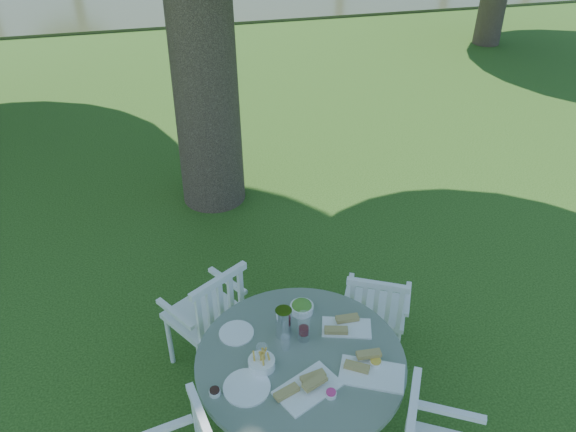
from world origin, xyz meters
name	(u,v)px	position (x,y,z in m)	size (l,w,h in m)	color
ground	(293,310)	(0.00, 0.00, 0.00)	(140.00, 140.00, 0.00)	#17380B
table	(300,375)	(-0.26, -1.19, 0.60)	(1.29, 1.29, 0.76)	black
chair_ne	(376,311)	(0.45, -0.67, 0.51)	(0.57, 0.56, 0.86)	white
chair_nw	(212,313)	(-0.73, -0.47, 0.56)	(0.65, 0.64, 0.95)	white
tableware	(295,347)	(-0.28, -1.14, 0.80)	(1.17, 0.89, 0.21)	white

